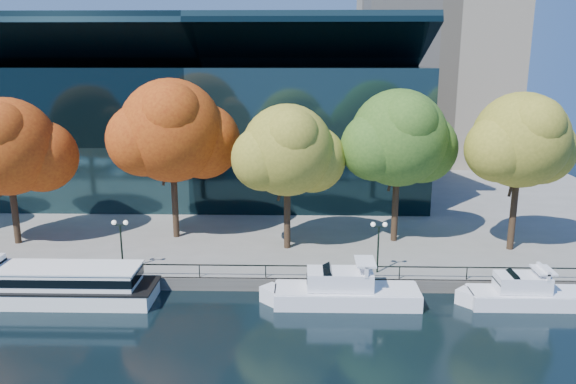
{
  "coord_description": "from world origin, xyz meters",
  "views": [
    {
      "loc": [
        7.65,
        -36.12,
        17.35
      ],
      "look_at": [
        6.56,
        8.0,
        6.47
      ],
      "focal_mm": 35.0,
      "sensor_mm": 36.0,
      "label": 1
    }
  ],
  "objects_px": {
    "tour_boat": "(43,283)",
    "tree_4": "(400,140)",
    "lamp_1": "(121,233)",
    "tree_3": "(289,152)",
    "cruiser_far": "(521,293)",
    "tree_1": "(9,149)",
    "tree_5": "(523,142)",
    "lamp_2": "(379,235)",
    "cruiser_near": "(340,290)",
    "tree_2": "(173,133)"
  },
  "relations": [
    {
      "from": "cruiser_far",
      "to": "tree_4",
      "type": "distance_m",
      "value": 16.08
    },
    {
      "from": "tree_2",
      "to": "lamp_2",
      "type": "bearing_deg",
      "value": -25.64
    },
    {
      "from": "lamp_1",
      "to": "lamp_2",
      "type": "height_order",
      "value": "same"
    },
    {
      "from": "tree_5",
      "to": "lamp_2",
      "type": "height_order",
      "value": "tree_5"
    },
    {
      "from": "tour_boat",
      "to": "tree_5",
      "type": "xyz_separation_m",
      "value": [
        36.66,
        9.18,
        8.93
      ]
    },
    {
      "from": "tour_boat",
      "to": "cruiser_near",
      "type": "distance_m",
      "value": 21.3
    },
    {
      "from": "lamp_2",
      "to": "tree_5",
      "type": "bearing_deg",
      "value": 24.42
    },
    {
      "from": "cruiser_far",
      "to": "tree_5",
      "type": "relative_size",
      "value": 0.67
    },
    {
      "from": "tree_2",
      "to": "lamp_1",
      "type": "distance_m",
      "value": 10.87
    },
    {
      "from": "tree_1",
      "to": "tree_2",
      "type": "xyz_separation_m",
      "value": [
        13.72,
        2.13,
        1.13
      ]
    },
    {
      "from": "tour_boat",
      "to": "lamp_1",
      "type": "height_order",
      "value": "lamp_1"
    },
    {
      "from": "tree_5",
      "to": "lamp_2",
      "type": "distance_m",
      "value": 14.91
    },
    {
      "from": "cruiser_far",
      "to": "tree_3",
      "type": "bearing_deg",
      "value": 151.72
    },
    {
      "from": "tree_1",
      "to": "lamp_1",
      "type": "height_order",
      "value": "tree_1"
    },
    {
      "from": "lamp_1",
      "to": "tree_1",
      "type": "bearing_deg",
      "value": 151.29
    },
    {
      "from": "cruiser_far",
      "to": "lamp_1",
      "type": "distance_m",
      "value": 29.81
    },
    {
      "from": "tree_3",
      "to": "tree_5",
      "type": "distance_m",
      "value": 19.24
    },
    {
      "from": "tree_1",
      "to": "tree_2",
      "type": "height_order",
      "value": "tree_2"
    },
    {
      "from": "cruiser_far",
      "to": "tree_2",
      "type": "relative_size",
      "value": 0.63
    },
    {
      "from": "tree_1",
      "to": "lamp_1",
      "type": "distance_m",
      "value": 13.86
    },
    {
      "from": "tree_1",
      "to": "tree_4",
      "type": "distance_m",
      "value": 33.58
    },
    {
      "from": "tour_boat",
      "to": "lamp_1",
      "type": "xyz_separation_m",
      "value": [
        4.64,
        3.59,
        2.63
      ]
    },
    {
      "from": "cruiser_far",
      "to": "tree_5",
      "type": "distance_m",
      "value": 13.29
    },
    {
      "from": "lamp_1",
      "to": "tree_3",
      "type": "bearing_deg",
      "value": 23.06
    },
    {
      "from": "tree_1",
      "to": "cruiser_near",
      "type": "bearing_deg",
      "value": -19.19
    },
    {
      "from": "cruiser_far",
      "to": "lamp_1",
      "type": "height_order",
      "value": "lamp_1"
    },
    {
      "from": "lamp_1",
      "to": "lamp_2",
      "type": "bearing_deg",
      "value": 0.0
    },
    {
      "from": "tree_2",
      "to": "lamp_1",
      "type": "relative_size",
      "value": 3.56
    },
    {
      "from": "tree_3",
      "to": "lamp_2",
      "type": "distance_m",
      "value": 10.34
    },
    {
      "from": "tree_2",
      "to": "tree_4",
      "type": "distance_m",
      "value": 19.83
    },
    {
      "from": "tree_5",
      "to": "lamp_1",
      "type": "height_order",
      "value": "tree_5"
    },
    {
      "from": "tree_4",
      "to": "tour_boat",
      "type": "bearing_deg",
      "value": -157.42
    },
    {
      "from": "tree_4",
      "to": "lamp_2",
      "type": "xyz_separation_m",
      "value": [
        -2.65,
        -7.64,
        -6.14
      ]
    },
    {
      "from": "tour_boat",
      "to": "tree_1",
      "type": "relative_size",
      "value": 1.3
    },
    {
      "from": "lamp_2",
      "to": "tree_1",
      "type": "bearing_deg",
      "value": 168.8
    },
    {
      "from": "lamp_2",
      "to": "tree_3",
      "type": "bearing_deg",
      "value": 141.76
    },
    {
      "from": "tour_boat",
      "to": "tree_3",
      "type": "bearing_deg",
      "value": 27.41
    },
    {
      "from": "tree_2",
      "to": "tree_4",
      "type": "xyz_separation_m",
      "value": [
        19.82,
        -0.6,
        -0.47
      ]
    },
    {
      "from": "tree_4",
      "to": "lamp_1",
      "type": "xyz_separation_m",
      "value": [
        -22.37,
        -7.64,
        -6.14
      ]
    },
    {
      "from": "tree_1",
      "to": "tree_3",
      "type": "height_order",
      "value": "tree_1"
    },
    {
      "from": "tour_boat",
      "to": "tree_5",
      "type": "height_order",
      "value": "tree_5"
    },
    {
      "from": "tree_1",
      "to": "lamp_2",
      "type": "bearing_deg",
      "value": -11.2
    },
    {
      "from": "cruiser_far",
      "to": "tree_4",
      "type": "height_order",
      "value": "tree_4"
    },
    {
      "from": "tour_boat",
      "to": "tree_4",
      "type": "bearing_deg",
      "value": 22.58
    },
    {
      "from": "tree_1",
      "to": "lamp_1",
      "type": "bearing_deg",
      "value": -28.71
    },
    {
      "from": "tree_4",
      "to": "cruiser_near",
      "type": "bearing_deg",
      "value": -117.01
    },
    {
      "from": "tree_1",
      "to": "lamp_2",
      "type": "xyz_separation_m",
      "value": [
        30.89,
        -6.11,
        -5.49
      ]
    },
    {
      "from": "cruiser_near",
      "to": "lamp_1",
      "type": "height_order",
      "value": "lamp_1"
    },
    {
      "from": "tour_boat",
      "to": "cruiser_near",
      "type": "xyz_separation_m",
      "value": [
        21.3,
        0.02,
        -0.33
      ]
    },
    {
      "from": "tree_2",
      "to": "lamp_2",
      "type": "xyz_separation_m",
      "value": [
        17.17,
        -8.24,
        -6.61
      ]
    }
  ]
}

